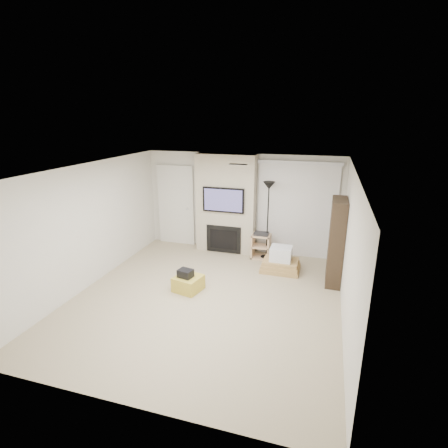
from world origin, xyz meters
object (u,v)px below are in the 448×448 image
(av_stand, at_px, (261,245))
(bookshelf, at_px, (336,242))
(ottoman, at_px, (188,283))
(box_stack, at_px, (281,262))
(floor_lamp, at_px, (268,199))

(av_stand, height_order, bookshelf, bookshelf)
(ottoman, relative_size, bookshelf, 0.28)
(av_stand, bearing_deg, box_stack, -47.21)
(floor_lamp, xyz_separation_m, box_stack, (0.44, -0.65, -1.29))
(ottoman, relative_size, av_stand, 0.76)
(av_stand, bearing_deg, ottoman, -117.46)
(bookshelf, bearing_deg, box_stack, 168.61)
(ottoman, distance_m, av_stand, 2.36)
(box_stack, height_order, bookshelf, bookshelf)
(floor_lamp, height_order, box_stack, floor_lamp)
(ottoman, relative_size, floor_lamp, 0.26)
(box_stack, xyz_separation_m, bookshelf, (1.14, -0.23, 0.68))
(ottoman, xyz_separation_m, box_stack, (1.66, 1.47, 0.07))
(ottoman, height_order, bookshelf, bookshelf)
(ottoman, distance_m, bookshelf, 3.15)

